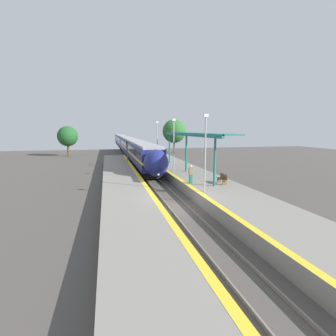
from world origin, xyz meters
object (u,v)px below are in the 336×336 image
at_px(person_waiting, 191,174).
at_px(lamppost_far, 157,139).
at_px(railway_signal, 127,151).
at_px(lamppost_near, 205,148).
at_px(platform_bench, 223,179).
at_px(train, 126,143).
at_px(lamppost_mid, 174,142).

bearing_deg(person_waiting, lamppost_far, 89.94).
relative_size(railway_signal, lamppost_near, 0.67).
height_order(railway_signal, lamppost_near, lamppost_near).
bearing_deg(lamppost_far, lamppost_near, -90.00).
bearing_deg(lamppost_near, platform_bench, 43.10).
bearing_deg(railway_signal, person_waiting, -76.10).
bearing_deg(train, person_waiting, -87.18).
distance_m(railway_signal, lamppost_near, 21.19).
height_order(train, lamppost_near, lamppost_near).
relative_size(platform_bench, person_waiting, 0.88).
height_order(person_waiting, railway_signal, railway_signal).
relative_size(train, lamppost_mid, 14.49).
distance_m(platform_bench, person_waiting, 2.86).
distance_m(lamppost_near, lamppost_mid, 9.59).
height_order(person_waiting, lamppost_far, lamppost_far).
bearing_deg(platform_bench, railway_signal, 111.10).
relative_size(lamppost_near, lamppost_mid, 1.00).
xyz_separation_m(platform_bench, lamppost_far, (-2.70, 16.65, 2.92)).
relative_size(person_waiting, railway_signal, 0.41).
height_order(platform_bench, lamppost_mid, lamppost_mid).
relative_size(train, railway_signal, 21.50).
height_order(platform_bench, railway_signal, railway_signal).
bearing_deg(platform_bench, lamppost_far, 99.20).
xyz_separation_m(person_waiting, lamppost_near, (0.02, -3.35, 2.54)).
xyz_separation_m(train, railway_signal, (-1.99, -29.17, 0.27)).
relative_size(person_waiting, lamppost_mid, 0.27).
bearing_deg(platform_bench, lamppost_mid, 110.90).
bearing_deg(train, lamppost_mid, -86.72).
distance_m(person_waiting, lamppost_mid, 6.74).
bearing_deg(lamppost_mid, person_waiting, -90.15).
bearing_deg(lamppost_near, train, 92.65).
xyz_separation_m(lamppost_near, lamppost_far, (0.00, 19.18, 0.00)).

